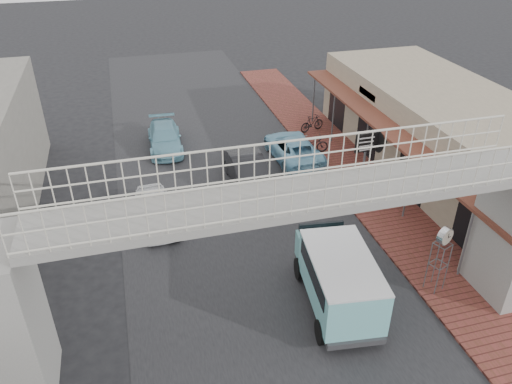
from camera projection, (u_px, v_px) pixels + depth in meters
ground at (256, 258)px, 19.34m from camera, size 120.00×120.00×0.00m
road_strip at (256, 258)px, 19.33m from camera, size 10.00×60.00×0.01m
sidewalk at (373, 195)px, 23.27m from camera, size 3.00×40.00×0.10m
shophouse_row at (452, 138)px, 24.11m from camera, size 7.20×18.00×4.00m
footbridge at (292, 255)px, 14.39m from camera, size 16.40×2.40×6.34m
white_hatchback at (156, 210)px, 21.07m from camera, size 1.78×3.89×1.29m
dark_sedan at (248, 172)px, 23.82m from camera, size 1.65×4.52×1.48m
angkot_curb at (293, 148)px, 26.27m from camera, size 2.27×4.73×1.30m
angkot_far at (165, 138)px, 27.45m from camera, size 1.93×4.37×1.25m
angkot_van at (339, 274)px, 16.37m from camera, size 2.52×4.68×2.20m
motorcycle_near at (312, 144)px, 26.86m from camera, size 1.87×0.90×0.94m
motorcycle_far at (312, 123)px, 29.30m from camera, size 1.66×0.89×0.96m
street_clock at (444, 239)px, 16.62m from camera, size 0.67×0.64×2.58m
arrow_sign at (381, 141)px, 22.64m from camera, size 1.72×1.09×2.97m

